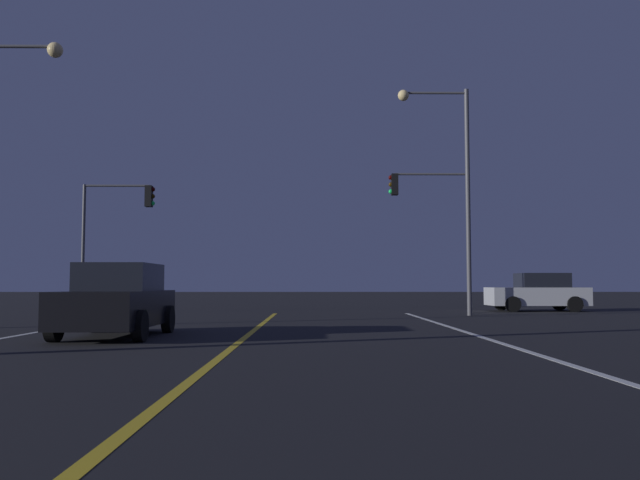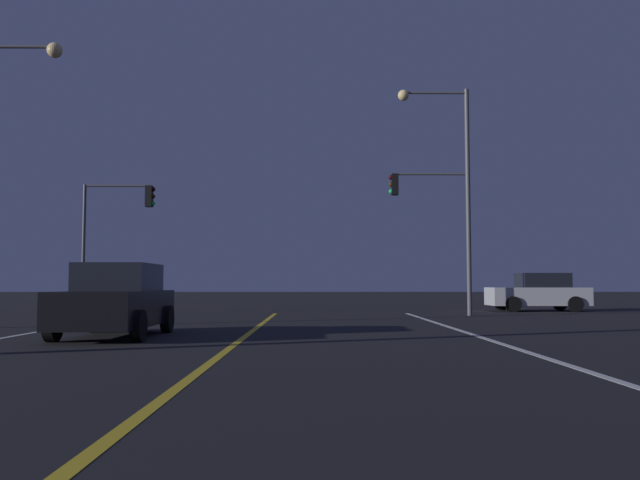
{
  "view_description": "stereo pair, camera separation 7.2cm",
  "coord_description": "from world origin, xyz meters",
  "px_view_note": "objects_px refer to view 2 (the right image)",
  "views": [
    {
      "loc": [
        1.54,
        0.62,
        1.22
      ],
      "look_at": [
        1.82,
        25.73,
        2.9
      ],
      "focal_mm": 36.86,
      "sensor_mm": 36.0,
      "label": 1
    },
    {
      "loc": [
        1.61,
        0.62,
        1.22
      ],
      "look_at": [
        1.82,
        25.73,
        2.9
      ],
      "focal_mm": 36.86,
      "sensor_mm": 36.0,
      "label": 2
    }
  ],
  "objects_px": {
    "street_lamp_right_near": "(620,71)",
    "street_lamp_right_far": "(452,171)",
    "car_oncoming": "(116,301)",
    "traffic_light_near_right": "(431,209)",
    "car_crossing_side": "(538,293)",
    "traffic_light_near_left": "(118,217)",
    "street_lamp_left_mid": "(5,145)"
  },
  "relations": [
    {
      "from": "traffic_light_near_left",
      "to": "traffic_light_near_right",
      "type": "bearing_deg",
      "value": 0.0
    },
    {
      "from": "street_lamp_right_near",
      "to": "car_oncoming",
      "type": "bearing_deg",
      "value": -21.54
    },
    {
      "from": "traffic_light_near_right",
      "to": "street_lamp_left_mid",
      "type": "bearing_deg",
      "value": 34.35
    },
    {
      "from": "traffic_light_near_left",
      "to": "street_lamp_right_far",
      "type": "distance_m",
      "value": 13.99
    },
    {
      "from": "traffic_light_near_right",
      "to": "street_lamp_right_near",
      "type": "relative_size",
      "value": 0.76
    },
    {
      "from": "street_lamp_right_near",
      "to": "street_lamp_right_far",
      "type": "height_order",
      "value": "street_lamp_right_far"
    },
    {
      "from": "street_lamp_left_mid",
      "to": "street_lamp_right_far",
      "type": "distance_m",
      "value": 15.76
    },
    {
      "from": "car_crossing_side",
      "to": "traffic_light_near_left",
      "type": "xyz_separation_m",
      "value": [
        -18.36,
        -1.7,
        3.21
      ]
    },
    {
      "from": "traffic_light_near_right",
      "to": "street_lamp_right_far",
      "type": "xyz_separation_m",
      "value": [
        0.4,
        -2.37,
        1.2
      ]
    },
    {
      "from": "car_oncoming",
      "to": "traffic_light_near_left",
      "type": "height_order",
      "value": "traffic_light_near_left"
    },
    {
      "from": "street_lamp_right_near",
      "to": "street_lamp_right_far",
      "type": "distance_m",
      "value": 13.96
    },
    {
      "from": "traffic_light_near_left",
      "to": "street_lamp_right_near",
      "type": "bearing_deg",
      "value": -49.86
    },
    {
      "from": "traffic_light_near_right",
      "to": "street_lamp_right_far",
      "type": "relative_size",
      "value": 0.67
    },
    {
      "from": "street_lamp_left_mid",
      "to": "street_lamp_right_far",
      "type": "relative_size",
      "value": 0.91
    },
    {
      "from": "street_lamp_left_mid",
      "to": "street_lamp_right_near",
      "type": "bearing_deg",
      "value": -26.1
    },
    {
      "from": "traffic_light_near_left",
      "to": "street_lamp_left_mid",
      "type": "bearing_deg",
      "value": -92.53
    },
    {
      "from": "car_oncoming",
      "to": "car_crossing_side",
      "type": "xyz_separation_m",
      "value": [
        14.65,
        14.05,
        0.0
      ]
    },
    {
      "from": "car_crossing_side",
      "to": "traffic_light_near_right",
      "type": "bearing_deg",
      "value": 18.54
    },
    {
      "from": "street_lamp_left_mid",
      "to": "street_lamp_right_far",
      "type": "xyz_separation_m",
      "value": [
        14.11,
        7.0,
        0.47
      ]
    },
    {
      "from": "car_crossing_side",
      "to": "street_lamp_right_far",
      "type": "height_order",
      "value": "street_lamp_right_far"
    },
    {
      "from": "car_oncoming",
      "to": "traffic_light_near_right",
      "type": "height_order",
      "value": "traffic_light_near_right"
    },
    {
      "from": "car_oncoming",
      "to": "car_crossing_side",
      "type": "relative_size",
      "value": 1.0
    },
    {
      "from": "car_oncoming",
      "to": "traffic_light_near_left",
      "type": "distance_m",
      "value": 13.29
    },
    {
      "from": "traffic_light_near_left",
      "to": "street_lamp_right_near",
      "type": "xyz_separation_m",
      "value": [
        13.76,
        -16.31,
        0.97
      ]
    },
    {
      "from": "traffic_light_near_right",
      "to": "street_lamp_right_far",
      "type": "bearing_deg",
      "value": 99.6
    },
    {
      "from": "traffic_light_near_left",
      "to": "street_lamp_left_mid",
      "type": "relative_size",
      "value": 0.67
    },
    {
      "from": "traffic_light_near_right",
      "to": "car_oncoming",
      "type": "bearing_deg",
      "value": 52.2
    },
    {
      "from": "street_lamp_right_far",
      "to": "street_lamp_left_mid",
      "type": "bearing_deg",
      "value": 26.4
    },
    {
      "from": "car_crossing_side",
      "to": "traffic_light_near_left",
      "type": "relative_size",
      "value": 0.79
    },
    {
      "from": "car_oncoming",
      "to": "traffic_light_near_left",
      "type": "xyz_separation_m",
      "value": [
        -3.72,
        12.35,
        3.21
      ]
    },
    {
      "from": "car_crossing_side",
      "to": "street_lamp_left_mid",
      "type": "bearing_deg",
      "value": 30.52
    },
    {
      "from": "car_crossing_side",
      "to": "street_lamp_right_near",
      "type": "distance_m",
      "value": 19.05
    }
  ]
}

